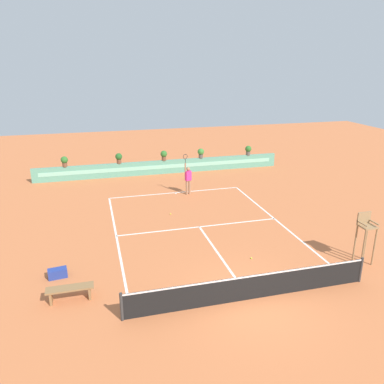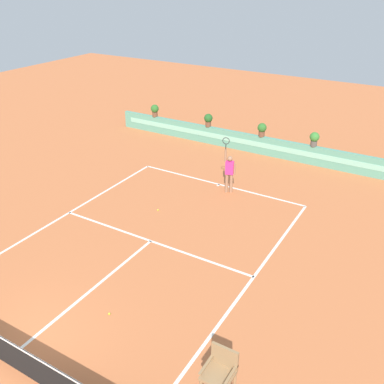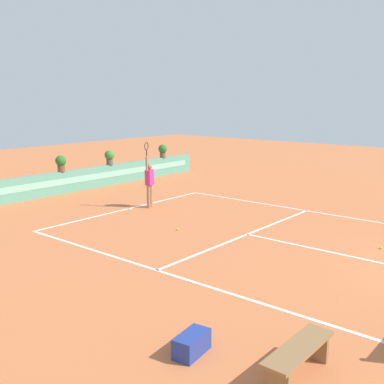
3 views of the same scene
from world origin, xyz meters
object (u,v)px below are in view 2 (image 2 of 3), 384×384
object	(u,v)px
tennis_ball_mid_court	(158,210)
potted_plant_centre	(262,129)
umpire_chair	(219,382)
tennis_ball_near_baseline	(109,314)
potted_plant_far_left	(155,110)
potted_plant_left	(208,119)
potted_plant_right	(314,138)
tennis_player	(229,171)

from	to	relation	value
tennis_ball_mid_court	potted_plant_centre	size ratio (longest dim) A/B	0.09
umpire_chair	tennis_ball_near_baseline	distance (m)	4.68
umpire_chair	potted_plant_far_left	distance (m)	19.45
tennis_ball_near_baseline	potted_plant_left	bearing A→B (deg)	107.29
umpire_chair	potted_plant_left	size ratio (longest dim) A/B	2.96
tennis_ball_near_baseline	potted_plant_centre	distance (m)	13.83
potted_plant_right	potted_plant_left	bearing A→B (deg)	180.00
umpire_chair	tennis_player	xyz separation A→B (m)	(-4.76, 10.14, -0.29)
potted_plant_centre	potted_plant_left	bearing A→B (deg)	180.00
tennis_ball_mid_court	potted_plant_centre	bearing A→B (deg)	81.33
potted_plant_far_left	umpire_chair	bearing A→B (deg)	-51.06
tennis_ball_mid_court	potted_plant_left	world-z (taller)	potted_plant_left
potted_plant_centre	potted_plant_far_left	distance (m)	6.92
potted_plant_centre	tennis_ball_mid_court	bearing A→B (deg)	-98.67
umpire_chair	tennis_ball_near_baseline	bearing A→B (deg)	161.81
tennis_player	umpire_chair	bearing A→B (deg)	-64.87
tennis_ball_mid_court	potted_plant_left	bearing A→B (deg)	104.20
umpire_chair	tennis_ball_mid_court	world-z (taller)	umpire_chair
tennis_player	tennis_ball_mid_court	world-z (taller)	tennis_player
tennis_player	tennis_ball_near_baseline	xyz separation A→B (m)	(0.48, -8.74, -1.02)
tennis_ball_mid_court	potted_plant_centre	xyz separation A→B (m)	(1.22, 8.00, 1.38)
potted_plant_right	potted_plant_far_left	distance (m)	9.73
umpire_chair	tennis_ball_near_baseline	size ratio (longest dim) A/B	31.47
potted_plant_far_left	potted_plant_right	bearing A→B (deg)	0.00
umpire_chair	potted_plant_left	bearing A→B (deg)	119.46
umpire_chair	potted_plant_centre	world-z (taller)	umpire_chair
tennis_ball_near_baseline	potted_plant_far_left	bearing A→B (deg)	120.08
tennis_player	potted_plant_far_left	world-z (taller)	tennis_player
umpire_chair	tennis_ball_mid_court	bearing A→B (deg)	132.45
umpire_chair	tennis_ball_mid_court	distance (m)	9.75
tennis_ball_near_baseline	tennis_ball_mid_court	world-z (taller)	same
tennis_ball_near_baseline	potted_plant_left	xyz separation A→B (m)	(-4.27, 13.72, 1.38)
potted_plant_right	potted_plant_centre	xyz separation A→B (m)	(-2.81, 0.00, 0.00)
umpire_chair	tennis_ball_mid_court	xyz separation A→B (m)	(-6.52, 7.13, -1.31)
tennis_player	potted_plant_centre	world-z (taller)	tennis_player
umpire_chair	potted_plant_right	size ratio (longest dim) A/B	2.96
tennis_player	potted_plant_left	distance (m)	6.27
tennis_player	tennis_ball_mid_court	distance (m)	3.64
tennis_ball_mid_court	potted_plant_right	bearing A→B (deg)	63.27
tennis_player	potted_plant_far_left	size ratio (longest dim) A/B	3.57
tennis_ball_near_baseline	tennis_ball_mid_court	size ratio (longest dim) A/B	1.00
potted_plant_right	potted_plant_far_left	world-z (taller)	same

